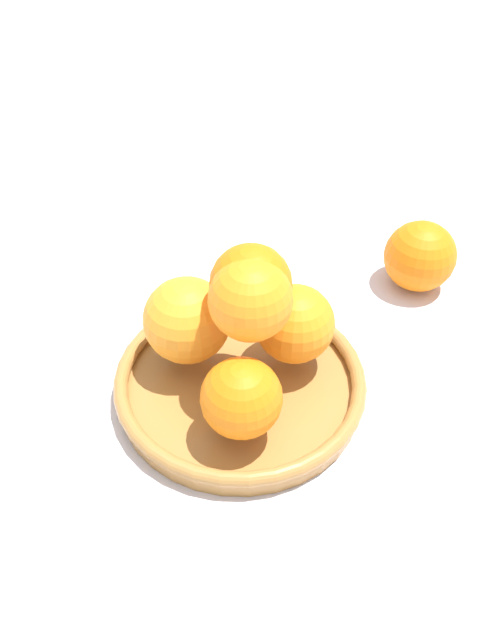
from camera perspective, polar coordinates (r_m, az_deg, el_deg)
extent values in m
plane|color=silver|center=(0.58, 0.00, -6.58)|extent=(4.00, 4.00, 0.00)
cylinder|color=#A57238|center=(0.57, 0.00, -6.15)|extent=(0.22, 0.22, 0.01)
torus|color=#A57238|center=(0.56, 0.00, -5.27)|extent=(0.23, 0.23, 0.01)
sphere|color=orange|center=(0.55, 5.02, -0.34)|extent=(0.07, 0.07, 0.07)
sphere|color=orange|center=(0.55, -4.87, -0.01)|extent=(0.08, 0.08, 0.08)
sphere|color=orange|center=(0.50, 0.13, -7.14)|extent=(0.07, 0.07, 0.07)
sphere|color=orange|center=(0.49, 0.96, 1.88)|extent=(0.07, 0.07, 0.07)
sphere|color=orange|center=(0.50, 0.99, 3.25)|extent=(0.07, 0.07, 0.07)
sphere|color=orange|center=(0.70, 16.12, 5.63)|extent=(0.08, 0.08, 0.08)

